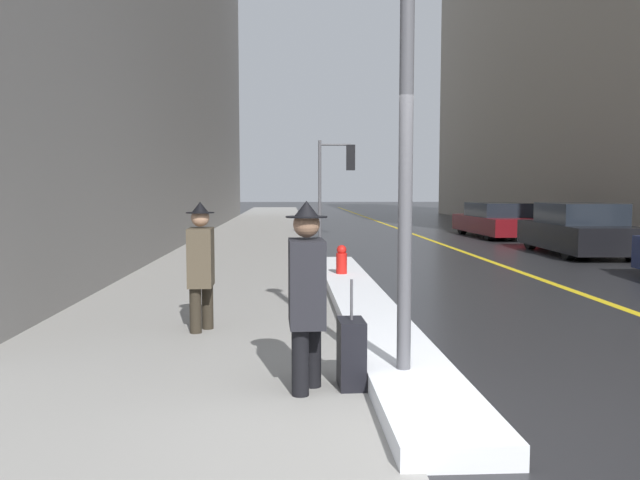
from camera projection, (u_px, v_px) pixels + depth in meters
name	position (u px, v px, depth m)	size (l,w,h in m)	color
ground_plane	(408.00, 437.00, 4.33)	(160.00, 160.00, 0.00)	#232326
sidewalk_slab	(249.00, 245.00, 19.15)	(4.00, 80.00, 0.01)	gray
road_centre_stripe	(442.00, 244.00, 19.47)	(0.16, 80.00, 0.00)	gold
snow_bank_curb	(361.00, 302.00, 9.01)	(0.79, 10.57, 0.17)	white
lamp_post	(407.00, 57.00, 5.17)	(0.28, 0.28, 4.67)	#515156
traffic_light_near	(339.00, 168.00, 22.12)	(1.31, 0.32, 3.44)	#515156
pedestrian_in_fedora	(307.00, 289.00, 5.22)	(0.35, 0.51, 1.62)	black
pedestrian_nearside	(201.00, 261.00, 7.45)	(0.33, 0.49, 1.57)	#2A241B
parked_car_black	(578.00, 230.00, 16.48)	(1.95, 4.40, 1.36)	black
parked_car_maroon	(496.00, 221.00, 22.49)	(1.90, 4.90, 1.23)	#600F14
rolling_suitcase	(351.00, 354.00, 5.37)	(0.23, 0.37, 0.95)	black
fire_hydrant	(342.00, 264.00, 11.43)	(0.20, 0.20, 0.70)	red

